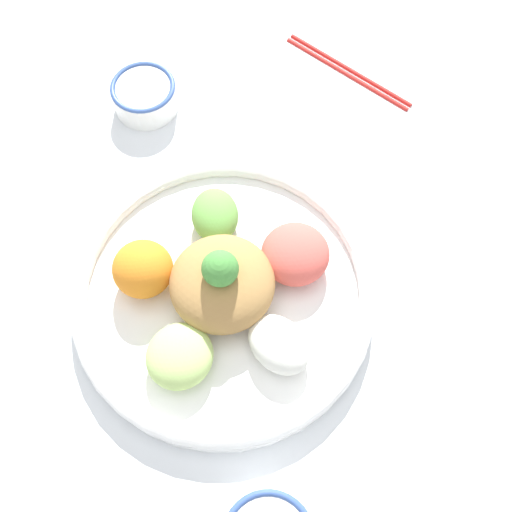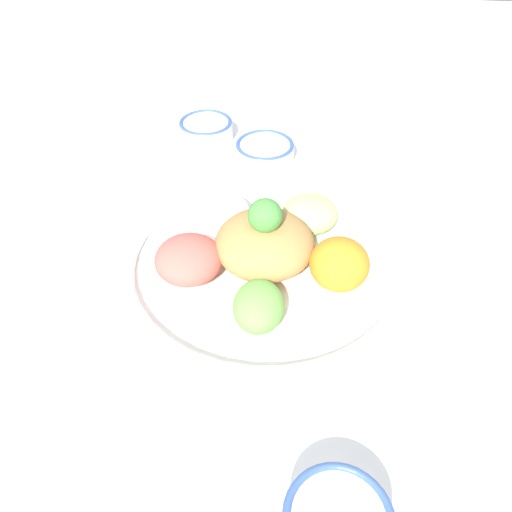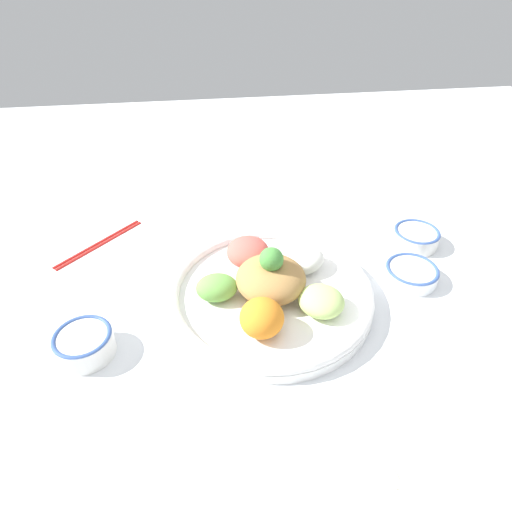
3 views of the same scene
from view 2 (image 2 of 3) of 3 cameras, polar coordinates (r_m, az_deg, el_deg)
ground_plane at (r=0.68m, az=4.22°, el=-0.31°), size 2.40×2.40×0.00m
salad_platter at (r=0.64m, az=0.99°, el=-0.23°), size 0.37×0.37×0.12m
rice_bowl_blue at (r=0.93m, az=-5.73°, el=14.23°), size 0.10×0.10×0.04m
sauce_bowl_dark at (r=0.87m, az=1.01°, el=12.00°), size 0.10×0.10×0.03m
serving_spoon_main at (r=0.81m, az=27.17°, el=2.39°), size 0.13×0.09×0.01m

